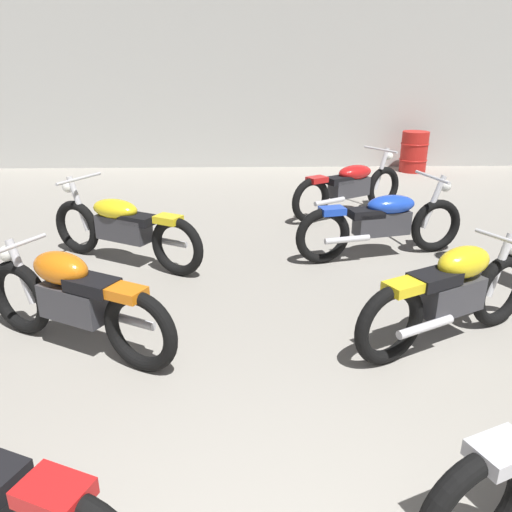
% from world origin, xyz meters
% --- Properties ---
extents(back_wall, '(13.07, 0.24, 3.60)m').
position_xyz_m(back_wall, '(0.00, 10.61, 1.80)').
color(back_wall, '#B2B2AD').
rests_on(back_wall, ground).
extents(motorcycle_left_row_1, '(1.79, 1.03, 0.88)m').
position_xyz_m(motorcycle_left_row_1, '(-1.49, 2.78, 0.46)').
color(motorcycle_left_row_1, black).
rests_on(motorcycle_left_row_1, ground).
extents(motorcycle_left_row_2, '(1.95, 1.18, 0.97)m').
position_xyz_m(motorcycle_left_row_2, '(-1.51, 4.71, 0.45)').
color(motorcycle_left_row_2, black).
rests_on(motorcycle_left_row_2, ground).
extents(motorcycle_right_row_1, '(1.80, 1.00, 0.88)m').
position_xyz_m(motorcycle_right_row_1, '(1.60, 2.82, 0.46)').
color(motorcycle_right_row_1, black).
rests_on(motorcycle_right_row_1, ground).
extents(motorcycle_right_row_2, '(2.14, 0.82, 0.97)m').
position_xyz_m(motorcycle_right_row_2, '(1.56, 4.83, 0.45)').
color(motorcycle_right_row_2, black).
rests_on(motorcycle_right_row_2, ground).
extents(motorcycle_right_row_3, '(1.90, 1.24, 0.97)m').
position_xyz_m(motorcycle_right_row_3, '(1.53, 6.66, 0.45)').
color(motorcycle_right_row_3, black).
rests_on(motorcycle_right_row_3, ground).
extents(oil_drum, '(0.59, 0.59, 0.85)m').
position_xyz_m(oil_drum, '(3.57, 9.91, 0.43)').
color(oil_drum, red).
rests_on(oil_drum, ground).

